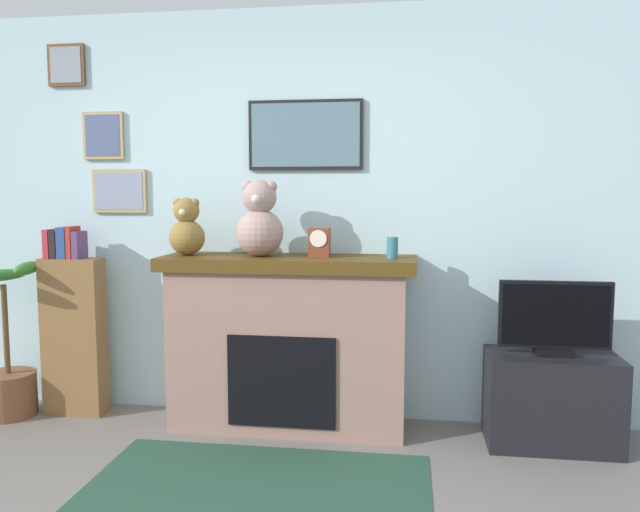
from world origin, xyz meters
TOP-DOWN VIEW (x-y plane):
  - back_wall at (-0.00, 2.00)m, footprint 5.20×0.15m
  - fireplace at (0.05, 1.71)m, footprint 1.54×0.51m
  - bookshelf at (-1.39, 1.74)m, footprint 0.39×0.16m
  - potted_plant at (-1.79, 1.63)m, footprint 0.52×0.53m
  - tv_stand at (1.60, 1.64)m, footprint 0.73×0.40m
  - television at (1.60, 1.64)m, footprint 0.62×0.14m
  - area_rug at (0.05, 0.81)m, footprint 1.70×1.12m
  - candle_jar at (0.68, 1.70)m, footprint 0.07×0.07m
  - mantel_clock at (0.24, 1.69)m, footprint 0.13×0.09m
  - teddy_bear_grey at (-0.58, 1.70)m, footprint 0.22×0.22m
  - teddy_bear_cream at (-0.12, 1.70)m, footprint 0.29×0.29m

SIDE VIEW (x-z plane):
  - area_rug at x=0.05m, z-range 0.00..0.01m
  - tv_stand at x=1.60m, z-range 0.00..0.53m
  - potted_plant at x=-1.79m, z-range -0.19..0.82m
  - fireplace at x=0.05m, z-range 0.01..1.07m
  - bookshelf at x=-1.39m, z-range -0.06..1.18m
  - television at x=1.60m, z-range 0.53..0.95m
  - candle_jar at x=0.68m, z-range 1.07..1.19m
  - mantel_clock at x=0.24m, z-range 1.07..1.24m
  - teddy_bear_grey at x=-0.58m, z-range 1.05..1.40m
  - teddy_bear_cream at x=-0.12m, z-range 1.04..1.50m
  - back_wall at x=0.00m, z-range 0.00..2.60m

